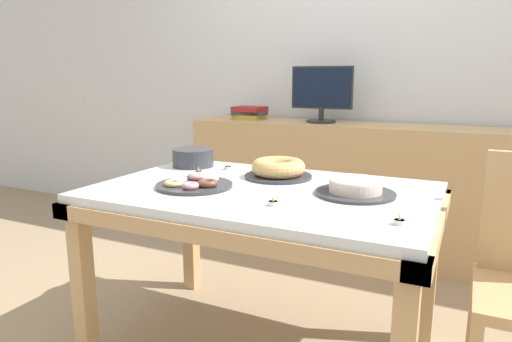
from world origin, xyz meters
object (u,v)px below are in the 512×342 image
book_stack (250,113)px  tealight_near_cakes (199,172)px  computer_monitor (322,95)px  tealight_left_edge (399,222)px  cake_chocolate_round (355,188)px  pastry_platter (194,184)px  cake_golden_bundt (278,169)px  tealight_right_edge (228,168)px  plate_stack (193,158)px  tealight_centre (273,203)px

book_stack → tealight_near_cakes: bearing=-74.5°
computer_monitor → book_stack: 0.56m
tealight_near_cakes → tealight_left_edge: bearing=-20.5°
tealight_near_cakes → cake_chocolate_round: bearing=-4.3°
tealight_near_cakes → pastry_platter: bearing=-61.9°
cake_golden_bundt → tealight_right_edge: 0.30m
book_stack → tealight_near_cakes: book_stack is taller
cake_golden_bundt → plate_stack: size_ratio=1.47×
pastry_platter → plate_stack: size_ratio=1.52×
computer_monitor → cake_chocolate_round: (0.55, -1.28, -0.31)m
book_stack → plate_stack: 1.10m
book_stack → plate_stack: (0.20, -1.07, -0.15)m
cake_chocolate_round → pastry_platter: cake_chocolate_round is taller
tealight_left_edge → tealight_right_edge: bearing=149.8°
tealight_left_edge → cake_golden_bundt: bearing=142.5°
computer_monitor → tealight_left_edge: (0.77, -1.59, -0.32)m
tealight_centre → tealight_right_edge: size_ratio=1.00×
plate_stack → tealight_left_edge: plate_stack is taller
cake_chocolate_round → plate_stack: size_ratio=1.49×
book_stack → tealight_left_edge: bearing=-50.5°
plate_stack → tealight_left_edge: 1.22m
pastry_platter → tealight_left_edge: size_ratio=8.00×
pastry_platter → tealight_near_cakes: bearing=118.1°
pastry_platter → tealight_centre: 0.43m
plate_stack → computer_monitor: bearing=72.3°
tealight_right_edge → plate_stack: bearing=-179.3°
computer_monitor → cake_golden_bundt: 1.17m
book_stack → tealight_centre: book_stack is taller
plate_stack → tealight_right_edge: size_ratio=5.25×
pastry_platter → plate_stack: bearing=123.6°
tealight_centre → cake_golden_bundt: bearing=110.7°
cake_golden_bundt → plate_stack: (-0.50, 0.06, 0.00)m
cake_chocolate_round → cake_golden_bundt: size_ratio=1.02×
cake_chocolate_round → plate_stack: 0.92m
cake_chocolate_round → tealight_near_cakes: size_ratio=7.81×
tealight_right_edge → tealight_near_cakes: bearing=-113.3°
pastry_platter → book_stack: bearing=107.6°
computer_monitor → tealight_centre: 1.63m
cake_chocolate_round → pastry_platter: 0.66m
cake_golden_bundt → tealight_near_cakes: bearing=-164.6°
tealight_centre → tealight_right_edge: bearing=132.8°
tealight_near_cakes → computer_monitor: bearing=80.4°
plate_stack → cake_chocolate_round: bearing=-13.6°
tealight_left_edge → pastry_platter: bearing=170.5°
tealight_near_cakes → tealight_centre: same height
tealight_centre → tealight_left_edge: size_ratio=1.00×
pastry_platter → plate_stack: 0.46m
computer_monitor → cake_chocolate_round: bearing=-66.7°
book_stack → cake_golden_bundt: size_ratio=0.83×
tealight_left_edge → tealight_right_edge: (-0.90, 0.53, 0.00)m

